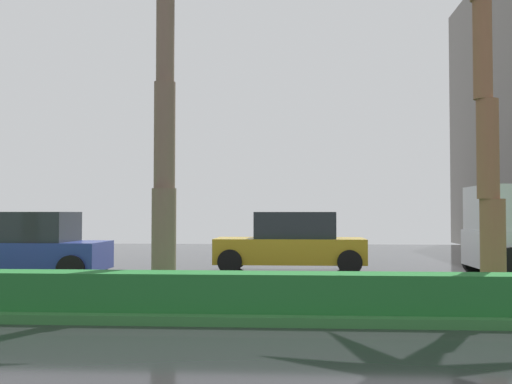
{
  "coord_description": "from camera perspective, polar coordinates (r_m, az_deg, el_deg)",
  "views": [
    {
      "loc": [
        -0.3,
        -3.02,
        1.7
      ],
      "look_at": [
        -1.12,
        9.13,
        2.11
      ],
      "focal_mm": 42.73,
      "sensor_mm": 36.0,
      "label": 1
    }
  ],
  "objects": [
    {
      "name": "car_in_traffic_leading",
      "position": [
        16.76,
        -20.96,
        -4.81
      ],
      "size": [
        4.3,
        2.02,
        1.72
      ],
      "rotation": [
        0.0,
        0.0,
        3.14
      ],
      "color": "navy",
      "rests_on": "ground_plane"
    },
    {
      "name": "ground_plane",
      "position": [
        12.15,
        5.32,
        -10.22
      ],
      "size": [
        90.0,
        42.0,
        0.1
      ],
      "primitive_type": "cube",
      "color": "black"
    },
    {
      "name": "median_strip",
      "position": [
        11.14,
        5.45,
        -10.32
      ],
      "size": [
        85.5,
        4.0,
        0.15
      ],
      "primitive_type": "cube",
      "color": "#2D6B33",
      "rests_on": "ground_plane"
    },
    {
      "name": "car_in_traffic_second",
      "position": [
        17.76,
        3.33,
        -4.77
      ],
      "size": [
        4.3,
        2.02,
        1.72
      ],
      "rotation": [
        0.0,
        0.0,
        3.14
      ],
      "color": "#B28C1E",
      "rests_on": "ground_plane"
    },
    {
      "name": "median_hedge",
      "position": [
        9.71,
        5.68,
        -9.33
      ],
      "size": [
        76.5,
        0.7,
        0.6
      ],
      "color": "#1E6028",
      "rests_on": "median_strip"
    }
  ]
}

